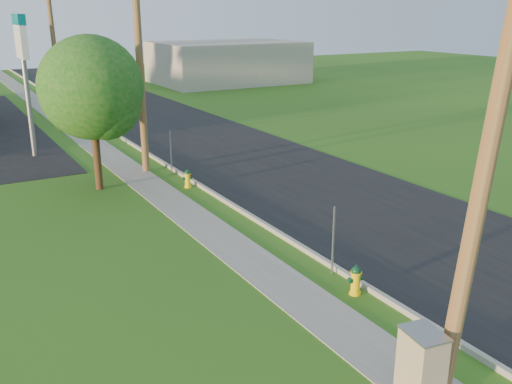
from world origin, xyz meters
TOP-DOWN VIEW (x-y plane):
  - ground_plane at (0.00, 0.00)m, footprint 140.00×140.00m
  - road at (4.50, 10.00)m, footprint 8.00×120.00m
  - curb at (0.50, 10.00)m, footprint 0.15×120.00m
  - sidewalk at (-1.25, 10.00)m, footprint 1.50×120.00m
  - utility_pole_near at (-0.60, -1.00)m, footprint 1.40×0.32m
  - utility_pole_mid at (-0.60, 17.00)m, footprint 1.40×0.32m
  - utility_pole_far at (-0.60, 35.00)m, footprint 1.40×0.32m
  - sign_post_near at (0.25, 4.20)m, footprint 0.05×0.04m
  - sign_post_mid at (0.25, 16.00)m, footprint 0.05×0.04m
  - sign_post_far at (0.25, 28.20)m, footprint 0.05×0.04m
  - price_pylon at (-4.50, 22.50)m, footprint 0.34×2.04m
  - distant_building at (18.00, 45.00)m, footprint 14.00×10.00m
  - tree_verge at (-3.08, 15.30)m, footprint 4.07×4.07m
  - hydrant_near at (0.07, 2.99)m, footprint 0.43×0.38m
  - hydrant_mid at (0.04, 13.74)m, footprint 0.40×0.36m
  - hydrant_far at (-0.01, 28.07)m, footprint 0.41×0.37m
  - utility_cabinet at (-1.55, -0.86)m, footprint 0.74×0.91m

SIDE VIEW (x-z plane):
  - ground_plane at x=0.00m, z-range 0.00..0.00m
  - road at x=4.50m, z-range 0.00..0.02m
  - sidewalk at x=-1.25m, z-range 0.00..0.03m
  - curb at x=0.50m, z-range 0.00..0.15m
  - hydrant_mid at x=0.04m, z-range -0.01..0.77m
  - hydrant_far at x=-0.01m, z-range -0.01..0.80m
  - hydrant_near at x=0.07m, z-range -0.01..0.81m
  - utility_cabinet at x=-1.55m, z-range 0.00..1.42m
  - sign_post_near at x=0.25m, z-range 0.00..2.00m
  - sign_post_mid at x=0.25m, z-range 0.00..2.00m
  - sign_post_far at x=0.25m, z-range 0.00..2.00m
  - distant_building at x=18.00m, z-range 0.00..4.00m
  - tree_verge at x=-3.08m, z-range 0.89..7.05m
  - utility_pole_near at x=-0.60m, z-range 0.06..9.54m
  - utility_pole_far at x=-0.60m, z-range 0.05..9.56m
  - utility_pole_mid at x=-0.60m, z-range 0.05..9.85m
  - price_pylon at x=-4.50m, z-range 2.01..8.86m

